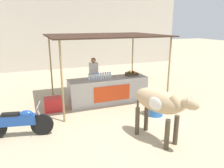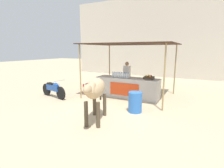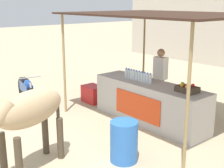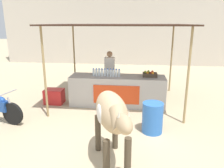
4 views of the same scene
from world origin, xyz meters
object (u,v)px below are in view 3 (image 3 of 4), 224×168
cooler_box (93,94)px  motorcycle_parked (26,89)px  cow (28,112)px  vendor_behind_counter (160,80)px  fruit_crate (187,89)px  water_barrel (124,141)px  stall_counter (149,103)px

cooler_box → motorcycle_parked: 1.86m
cow → motorcycle_parked: 3.71m
cooler_box → vendor_behind_counter: bearing=26.0°
fruit_crate → cow: bearing=-104.5°
vendor_behind_counter → cow: bearing=-82.3°
vendor_behind_counter → cooler_box: size_ratio=2.75×
vendor_behind_counter → cow: 3.93m
cooler_box → water_barrel: 3.51m
stall_counter → water_barrel: stall_counter is taller
fruit_crate → vendor_behind_counter: bearing=152.6°
fruit_crate → cooler_box: fruit_crate is taller
fruit_crate → water_barrel: fruit_crate is taller
stall_counter → fruit_crate: size_ratio=6.82×
vendor_behind_counter → motorcycle_parked: (-2.80, -2.37, -0.42)m
fruit_crate → water_barrel: size_ratio=0.59×
vendor_behind_counter → water_barrel: vendor_behind_counter is taller
water_barrel → cow: bearing=-120.7°
vendor_behind_counter → water_barrel: bearing=-61.4°
cooler_box → water_barrel: bearing=-27.8°
vendor_behind_counter → cooler_box: 2.03m
fruit_crate → cooler_box: (-3.10, -0.15, -0.79)m
stall_counter → motorcycle_parked: (-3.15, -1.62, -0.05)m
fruit_crate → water_barrel: 1.90m
fruit_crate → motorcycle_parked: (-4.15, -1.67, -0.60)m
stall_counter → cooler_box: 2.10m
vendor_behind_counter → cow: vendor_behind_counter is taller
stall_counter → cow: cow is taller
fruit_crate → motorcycle_parked: 4.52m
vendor_behind_counter → motorcycle_parked: size_ratio=0.93×
cow → stall_counter: bearing=93.4°
fruit_crate → stall_counter: bearing=-177.1°
cow → fruit_crate: bearing=75.5°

